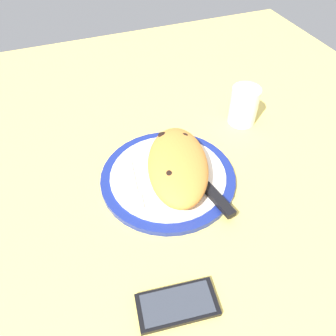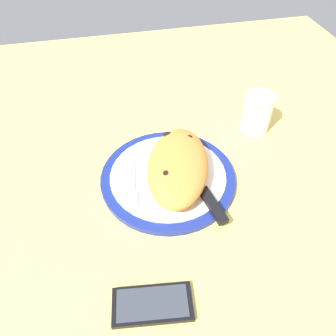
# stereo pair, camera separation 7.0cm
# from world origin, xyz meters

# --- Properties ---
(ground_plane) EXTENTS (1.50, 1.50, 0.03)m
(ground_plane) POSITION_xyz_m (0.00, 0.00, -0.01)
(ground_plane) COLOR #EACC60
(plate) EXTENTS (0.29, 0.29, 0.02)m
(plate) POSITION_xyz_m (0.00, 0.00, 0.01)
(plate) COLOR navy
(plate) RESTS_ON ground_plane
(calzone) EXTENTS (0.26, 0.19, 0.06)m
(calzone) POSITION_xyz_m (0.01, 0.02, 0.05)
(calzone) COLOR orange
(calzone) RESTS_ON plate
(fork) EXTENTS (0.16, 0.04, 0.00)m
(fork) POSITION_xyz_m (0.00, -0.08, 0.02)
(fork) COLOR silver
(fork) RESTS_ON plate
(knife) EXTENTS (0.23, 0.06, 0.01)m
(knife) POSITION_xyz_m (0.07, 0.06, 0.02)
(knife) COLOR silver
(knife) RESTS_ON plate
(smartphone) EXTENTS (0.08, 0.14, 0.01)m
(smartphone) POSITION_xyz_m (0.26, -0.08, 0.01)
(smartphone) COLOR black
(smartphone) RESTS_ON ground_plane
(water_glass) EXTENTS (0.07, 0.07, 0.10)m
(water_glass) POSITION_xyz_m (-0.12, 0.25, 0.04)
(water_glass) COLOR silver
(water_glass) RESTS_ON ground_plane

